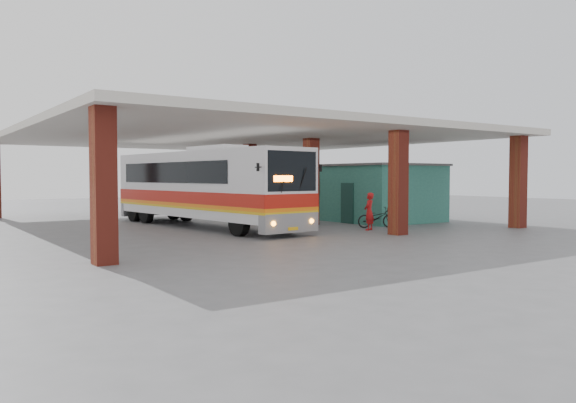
% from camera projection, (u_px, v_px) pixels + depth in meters
% --- Properties ---
extents(ground, '(90.00, 90.00, 0.00)m').
position_uv_depth(ground, '(298.00, 233.00, 24.22)').
color(ground, '#515154').
rests_on(ground, ground).
extents(brick_columns, '(20.10, 21.60, 4.35)m').
position_uv_depth(brick_columns, '(264.00, 181.00, 29.03)').
color(brick_columns, maroon).
rests_on(brick_columns, ground).
extents(canopy_roof, '(21.00, 23.00, 0.30)m').
position_uv_depth(canopy_roof, '(233.00, 137.00, 29.63)').
color(canopy_roof, beige).
rests_on(canopy_roof, brick_columns).
extents(shop_building, '(5.20, 8.20, 3.11)m').
position_uv_depth(shop_building, '(364.00, 192.00, 31.71)').
color(shop_building, '#28655A').
rests_on(shop_building, ground).
extents(coach_bus, '(3.93, 13.39, 3.85)m').
position_uv_depth(coach_bus, '(205.00, 187.00, 26.98)').
color(coach_bus, silver).
rests_on(coach_bus, ground).
extents(motorcycle, '(2.00, 1.30, 0.99)m').
position_uv_depth(motorcycle, '(377.00, 217.00, 26.48)').
color(motorcycle, black).
rests_on(motorcycle, ground).
extents(pedestrian, '(0.74, 0.63, 1.70)m').
position_uv_depth(pedestrian, '(369.00, 211.00, 25.35)').
color(pedestrian, '#B31616').
rests_on(pedestrian, ground).
extents(red_chair, '(0.48, 0.48, 0.89)m').
position_uv_depth(red_chair, '(302.00, 212.00, 31.66)').
color(red_chair, red).
rests_on(red_chair, ground).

